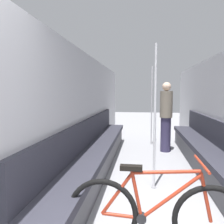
# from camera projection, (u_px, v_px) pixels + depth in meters

# --- Properties ---
(wall_left) EXTENTS (0.10, 9.27, 2.18)m
(wall_left) POSITION_uv_depth(u_px,v_px,m) (82.00, 112.00, 4.00)
(wall_left) COLOR #B2B2B7
(wall_left) RESTS_ON ground
(bench_seat_row_left) EXTENTS (0.49, 5.05, 0.95)m
(bench_seat_row_left) POSITION_uv_depth(u_px,v_px,m) (97.00, 153.00, 4.10)
(bench_seat_row_left) COLOR #4C4C51
(bench_seat_row_left) RESTS_ON ground
(bench_seat_row_right) EXTENTS (0.49, 5.05, 0.95)m
(bench_seat_row_right) POSITION_uv_depth(u_px,v_px,m) (211.00, 158.00, 3.82)
(bench_seat_row_right) COLOR #4C4C51
(bench_seat_row_right) RESTS_ON ground
(bicycle) EXTENTS (1.62, 0.46, 0.86)m
(bicycle) POSITION_uv_depth(u_px,v_px,m) (155.00, 215.00, 1.96)
(bicycle) COLOR black
(bicycle) RESTS_ON ground
(grab_pole_near) EXTENTS (0.08, 0.08, 2.16)m
(grab_pole_near) POSITION_uv_depth(u_px,v_px,m) (152.00, 107.00, 6.06)
(grab_pole_near) COLOR gray
(grab_pole_near) RESTS_ON ground
(grab_pole_far) EXTENTS (0.08, 0.08, 2.16)m
(grab_pole_far) POSITION_uv_depth(u_px,v_px,m) (155.00, 119.00, 3.25)
(grab_pole_far) COLOR gray
(grab_pole_far) RESTS_ON ground
(passenger_standing) EXTENTS (0.30, 0.30, 1.69)m
(passenger_standing) POSITION_uv_depth(u_px,v_px,m) (166.00, 116.00, 5.31)
(passenger_standing) COLOR #332D4C
(passenger_standing) RESTS_ON ground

